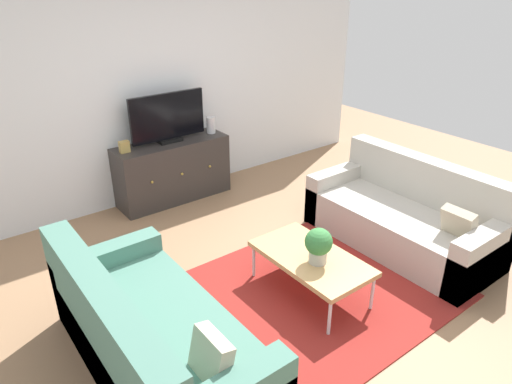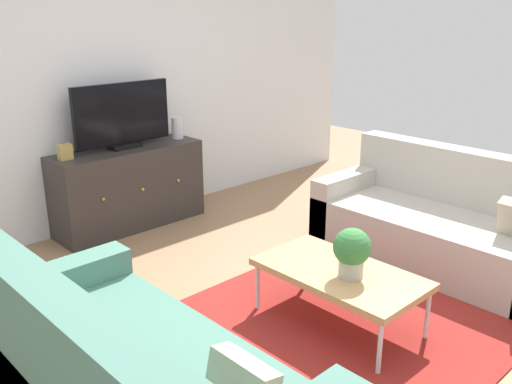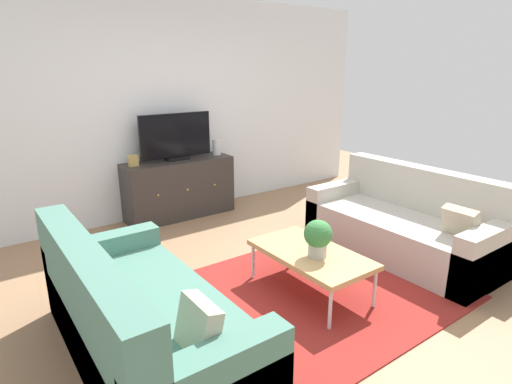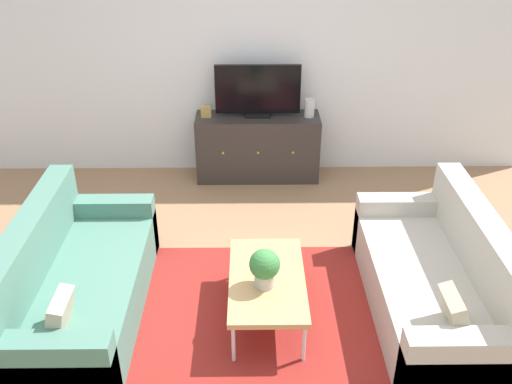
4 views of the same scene
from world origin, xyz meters
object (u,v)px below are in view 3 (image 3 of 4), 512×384
object	(u,v)px
coffee_table	(311,255)
mantel_clock	(133,161)
couch_right_side	(407,226)
couch_left_side	(134,323)
potted_plant	(318,237)
glass_vase	(217,147)
tv_console	(179,188)
flat_screen_tv	(176,137)

from	to	relation	value
coffee_table	mantel_clock	xyz separation A→B (m)	(-0.61, 2.39, 0.45)
couch_right_side	coffee_table	bearing A→B (deg)	-179.17
couch_left_side	potted_plant	distance (m)	1.52
couch_left_side	glass_vase	world-z (taller)	glass_vase
couch_right_side	tv_console	bearing A→B (deg)	120.58
tv_console	flat_screen_tv	world-z (taller)	flat_screen_tv
glass_vase	couch_left_side	bearing A→B (deg)	-130.76
coffee_table	mantel_clock	bearing A→B (deg)	104.20
coffee_table	tv_console	world-z (taller)	tv_console
couch_right_side	potted_plant	xyz separation A→B (m)	(-1.39, -0.12, 0.27)
flat_screen_tv	glass_vase	size ratio (longest dim) A/B	4.60
potted_plant	mantel_clock	world-z (taller)	mantel_clock
couch_right_side	potted_plant	distance (m)	1.42
coffee_table	flat_screen_tv	size ratio (longest dim) A/B	1.13
couch_right_side	flat_screen_tv	bearing A→B (deg)	120.37
coffee_table	mantel_clock	distance (m)	2.51
couch_left_side	couch_right_side	world-z (taller)	same
mantel_clock	flat_screen_tv	bearing A→B (deg)	2.02
coffee_table	tv_console	xyz separation A→B (m)	(-0.04, 2.39, 0.02)
couch_right_side	flat_screen_tv	size ratio (longest dim) A/B	2.05
couch_left_side	mantel_clock	bearing A→B (deg)	68.99
flat_screen_tv	couch_left_side	bearing A→B (deg)	-121.71
glass_vase	mantel_clock	world-z (taller)	glass_vase
tv_console	glass_vase	bearing A→B (deg)	0.00
couch_right_side	potted_plant	world-z (taller)	couch_right_side
glass_vase	coffee_table	bearing A→B (deg)	-102.46
coffee_table	potted_plant	xyz separation A→B (m)	(-0.02, -0.10, 0.20)
couch_left_side	potted_plant	bearing A→B (deg)	-4.44
couch_left_side	couch_right_side	bearing A→B (deg)	0.00
couch_right_side	coffee_table	world-z (taller)	couch_right_side
flat_screen_tv	glass_vase	distance (m)	0.60
coffee_table	glass_vase	world-z (taller)	glass_vase
potted_plant	flat_screen_tv	distance (m)	2.55
glass_vase	couch_right_side	bearing A→B (deg)	-70.61
coffee_table	tv_console	size ratio (longest dim) A/B	0.76
potted_plant	mantel_clock	distance (m)	2.57
couch_right_side	tv_console	xyz separation A→B (m)	(-1.40, 2.37, 0.09)
tv_console	couch_left_side	bearing A→B (deg)	-121.93
coffee_table	potted_plant	bearing A→B (deg)	-102.90
tv_console	glass_vase	distance (m)	0.74
couch_right_side	mantel_clock	bearing A→B (deg)	129.69
couch_left_side	tv_console	world-z (taller)	couch_left_side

